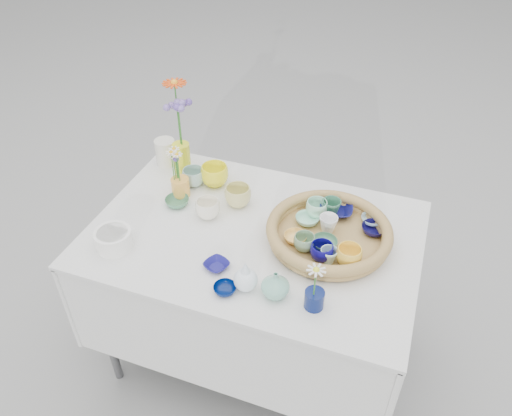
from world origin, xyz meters
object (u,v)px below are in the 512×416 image
(bud_vase_seafoam, at_px, (275,284))
(tall_vase_yellow, at_px, (182,158))
(display_table, at_px, (255,351))
(wicker_tray, at_px, (329,233))

(bud_vase_seafoam, bearing_deg, tall_vase_yellow, 138.11)
(display_table, relative_size, wicker_tray, 2.66)
(wicker_tray, distance_m, tall_vase_yellow, 0.76)
(display_table, bearing_deg, tall_vase_yellow, 147.67)
(wicker_tray, height_order, bud_vase_seafoam, bud_vase_seafoam)
(display_table, xyz_separation_m, bud_vase_seafoam, (0.18, -0.28, 0.81))
(bud_vase_seafoam, height_order, tall_vase_yellow, tall_vase_yellow)
(display_table, distance_m, tall_vase_yellow, 0.99)
(bud_vase_seafoam, bearing_deg, display_table, 122.57)
(bud_vase_seafoam, bearing_deg, wicker_tray, 72.28)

